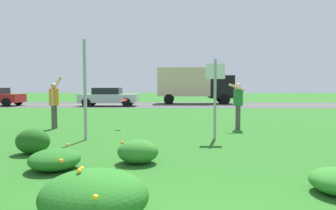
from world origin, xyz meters
name	(u,v)px	position (x,y,z in m)	size (l,w,h in m)	color
ground_plane	(181,120)	(0.00, 11.68, 0.00)	(120.00, 120.00, 0.00)	#26601E
highway_strip	(179,105)	(0.00, 23.35, 0.00)	(120.00, 7.89, 0.01)	#424244
highway_center_stripe	(179,105)	(0.00, 23.35, 0.01)	(120.00, 0.16, 0.00)	yellow
daylily_clump_front_right	(33,141)	(-3.50, 4.58, 0.29)	(0.77, 0.63, 0.58)	#1E5619
daylily_clump_mid_left	(94,196)	(-1.13, 1.14, 0.30)	(1.25, 1.11, 0.64)	#23661E
daylily_clump_mid_right	(138,152)	(-0.98, 3.80, 0.24)	(0.83, 0.73, 0.49)	#2D7526
daylily_clump_mid_center	(55,159)	(-2.46, 3.27, 0.19)	(0.94, 0.97, 0.43)	#23661E
sign_post_near_path	(85,90)	(-2.83, 6.39, 1.44)	(0.07, 0.10, 2.88)	#93969B
sign_post_by_roadside	(215,91)	(0.91, 6.63, 1.42)	(0.56, 0.10, 2.33)	#93969B
person_thrower_orange_shirt	(54,101)	(-4.68, 8.68, 1.01)	(0.42, 0.49, 1.94)	orange
person_catcher_green_shirt	(238,102)	(2.01, 8.78, 1.00)	(0.56, 0.49, 1.66)	#287038
frisbee_red	(124,100)	(-2.15, 8.86, 1.03)	(0.25, 0.24, 0.13)	red
car_silver_center_left	(108,97)	(-5.63, 21.58, 0.74)	(4.50, 2.00, 1.45)	#B7BABF
box_truck_black	(194,84)	(1.28, 25.13, 1.80)	(6.70, 2.46, 3.20)	black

